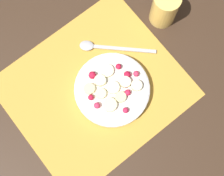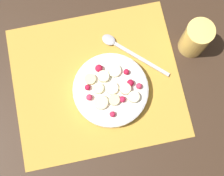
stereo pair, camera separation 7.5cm
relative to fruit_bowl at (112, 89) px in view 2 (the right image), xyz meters
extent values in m
plane|color=#382619|center=(-0.03, 0.03, -0.02)|extent=(3.00, 3.00, 0.00)
cube|color=gold|center=(-0.03, 0.03, -0.02)|extent=(0.42, 0.37, 0.01)
cylinder|color=white|center=(0.00, 0.00, -0.01)|extent=(0.19, 0.19, 0.02)
torus|color=white|center=(0.00, 0.00, 0.00)|extent=(0.19, 0.19, 0.01)
cylinder|color=white|center=(0.00, 0.00, 0.01)|extent=(0.17, 0.17, 0.00)
cylinder|color=#F4EAB7|center=(0.05, -0.03, 0.02)|extent=(0.04, 0.04, 0.01)
cylinder|color=#F4EAB7|center=(0.03, -0.01, 0.02)|extent=(0.04, 0.04, 0.01)
cylinder|color=#F4EAB7|center=(0.02, 0.04, 0.01)|extent=(0.04, 0.04, 0.01)
cylinder|color=#F4EAB7|center=(0.00, 0.00, 0.01)|extent=(0.03, 0.03, 0.01)
cylinder|color=beige|center=(0.00, -0.03, 0.02)|extent=(0.04, 0.04, 0.01)
cylinder|color=beige|center=(-0.03, 0.01, 0.01)|extent=(0.04, 0.04, 0.01)
cylinder|color=#F4EAB7|center=(-0.01, 0.03, 0.02)|extent=(0.03, 0.03, 0.01)
cylinder|color=beige|center=(-0.03, -0.03, 0.02)|extent=(0.04, 0.04, 0.01)
cylinder|color=beige|center=(-0.04, 0.04, 0.02)|extent=(0.03, 0.03, 0.01)
sphere|color=red|center=(-0.02, 0.05, 0.02)|extent=(0.02, 0.02, 0.02)
sphere|color=#D12347|center=(-0.01, -0.06, 0.02)|extent=(0.01, 0.01, 0.01)
sphere|color=#B21433|center=(0.05, 0.00, 0.02)|extent=(0.02, 0.02, 0.02)
sphere|color=red|center=(0.05, 0.04, 0.02)|extent=(0.01, 0.01, 0.01)
sphere|color=#DB3356|center=(0.07, -0.01, 0.02)|extent=(0.01, 0.01, 0.01)
sphere|color=#D12347|center=(0.02, -0.03, 0.02)|extent=(0.02, 0.02, 0.02)
sphere|color=#DB3356|center=(-0.05, -0.01, 0.02)|extent=(0.02, 0.02, 0.02)
sphere|color=red|center=(-0.05, 0.01, 0.02)|extent=(0.01, 0.01, 0.01)
cube|color=#B2B2B7|center=(0.09, 0.07, -0.02)|extent=(0.12, 0.12, 0.00)
ellipsoid|color=#B2B2B7|center=(0.02, 0.13, -0.01)|extent=(0.05, 0.05, 0.01)
cylinder|color=#F4CC66|center=(0.23, 0.08, 0.03)|extent=(0.07, 0.07, 0.10)
camera|label=1|loc=(-0.10, -0.13, 0.75)|focal=50.00mm
camera|label=2|loc=(-0.03, -0.16, 0.75)|focal=50.00mm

